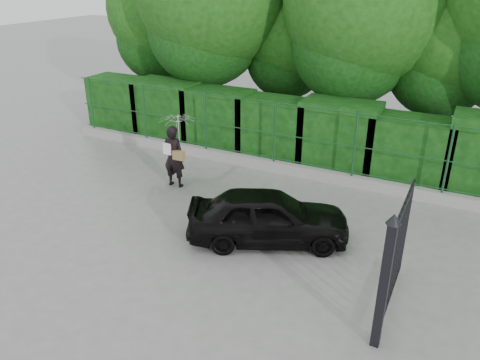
% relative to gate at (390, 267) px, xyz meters
% --- Properties ---
extents(ground, '(80.00, 80.00, 0.00)m').
position_rel_gate_xyz_m(ground, '(-4.60, 0.72, -1.19)').
color(ground, gray).
extents(kerb, '(14.00, 0.25, 0.30)m').
position_rel_gate_xyz_m(kerb, '(-4.60, 5.22, -1.04)').
color(kerb, '#9E9E99').
rests_on(kerb, ground).
extents(fence, '(14.13, 0.06, 1.80)m').
position_rel_gate_xyz_m(fence, '(-4.38, 5.22, 0.01)').
color(fence, '#14431F').
rests_on(fence, kerb).
extents(hedge, '(14.20, 1.20, 2.14)m').
position_rel_gate_xyz_m(hedge, '(-4.56, 6.22, -0.20)').
color(hedge, black).
rests_on(hedge, ground).
extents(gate, '(0.22, 2.33, 2.36)m').
position_rel_gate_xyz_m(gate, '(0.00, 0.00, 0.00)').
color(gate, black).
rests_on(gate, ground).
extents(woman, '(0.98, 1.00, 2.02)m').
position_rel_gate_xyz_m(woman, '(-6.10, 3.09, 0.14)').
color(woman, black).
rests_on(woman, ground).
extents(car, '(3.73, 2.73, 1.18)m').
position_rel_gate_xyz_m(car, '(-2.80, 1.62, -0.60)').
color(car, black).
rests_on(car, ground).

